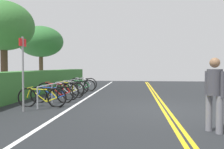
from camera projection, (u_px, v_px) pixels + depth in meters
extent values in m
cube|color=#232628|center=(165.00, 111.00, 7.66)|extent=(30.89, 13.92, 0.05)
cube|color=gold|center=(168.00, 110.00, 7.65)|extent=(27.80, 0.10, 0.00)
cube|color=gold|center=(163.00, 110.00, 7.66)|extent=(27.80, 0.10, 0.00)
cube|color=white|center=(71.00, 108.00, 7.98)|extent=(27.80, 0.12, 0.00)
cylinder|color=#9EA0A5|center=(37.00, 98.00, 7.79)|extent=(0.05, 0.05, 0.73)
cylinder|color=#9EA0A5|center=(52.00, 94.00, 9.15)|extent=(0.05, 0.05, 0.73)
cylinder|color=#9EA0A5|center=(63.00, 90.00, 10.52)|extent=(0.05, 0.05, 0.73)
cylinder|color=#9EA0A5|center=(71.00, 87.00, 11.88)|extent=(0.05, 0.05, 0.73)
cylinder|color=#9EA0A5|center=(78.00, 85.00, 13.24)|extent=(0.05, 0.05, 0.73)
cylinder|color=#9EA0A5|center=(83.00, 84.00, 14.60)|extent=(0.05, 0.05, 0.73)
cylinder|color=#9EA0A5|center=(67.00, 81.00, 11.18)|extent=(6.84, 0.04, 0.04)
torus|color=black|center=(27.00, 98.00, 8.27)|extent=(0.09, 0.70, 0.70)
torus|color=black|center=(57.00, 98.00, 8.22)|extent=(0.09, 0.70, 0.70)
cylinder|color=yellow|center=(38.00, 95.00, 8.25)|extent=(0.07, 0.61, 0.48)
cylinder|color=yellow|center=(40.00, 89.00, 8.24)|extent=(0.07, 0.72, 0.07)
cylinder|color=yellow|center=(48.00, 96.00, 8.23)|extent=(0.04, 0.17, 0.43)
cylinder|color=yellow|center=(52.00, 100.00, 8.23)|extent=(0.06, 0.38, 0.18)
cylinder|color=yellow|center=(53.00, 94.00, 8.22)|extent=(0.05, 0.26, 0.30)
cylinder|color=yellow|center=(29.00, 93.00, 8.26)|extent=(0.04, 0.14, 0.32)
cube|color=black|center=(50.00, 89.00, 8.22)|extent=(0.09, 0.20, 0.05)
cylinder|color=yellow|center=(30.00, 88.00, 8.25)|extent=(0.46, 0.05, 0.03)
torus|color=black|center=(39.00, 95.00, 9.20)|extent=(0.10, 0.68, 0.68)
torus|color=black|center=(65.00, 95.00, 9.16)|extent=(0.10, 0.68, 0.68)
cylinder|color=#1947B7|center=(48.00, 93.00, 9.18)|extent=(0.08, 0.60, 0.47)
cylinder|color=#1947B7|center=(50.00, 88.00, 9.17)|extent=(0.08, 0.71, 0.07)
cylinder|color=#1947B7|center=(57.00, 93.00, 9.17)|extent=(0.05, 0.17, 0.42)
cylinder|color=#1947B7|center=(60.00, 97.00, 9.17)|extent=(0.06, 0.38, 0.17)
cylinder|color=#1947B7|center=(62.00, 91.00, 9.16)|extent=(0.05, 0.26, 0.29)
cylinder|color=#1947B7|center=(40.00, 91.00, 9.19)|extent=(0.05, 0.14, 0.31)
cube|color=black|center=(59.00, 87.00, 9.16)|extent=(0.09, 0.20, 0.05)
cylinder|color=#1947B7|center=(41.00, 86.00, 9.18)|extent=(0.46, 0.06, 0.03)
torus|color=black|center=(45.00, 91.00, 10.01)|extent=(0.07, 0.78, 0.78)
torus|color=black|center=(70.00, 92.00, 9.91)|extent=(0.07, 0.78, 0.78)
cylinder|color=red|center=(54.00, 89.00, 9.97)|extent=(0.04, 0.62, 0.53)
cylinder|color=red|center=(56.00, 84.00, 9.95)|extent=(0.05, 0.74, 0.07)
cylinder|color=red|center=(63.00, 90.00, 9.94)|extent=(0.04, 0.18, 0.48)
cylinder|color=red|center=(66.00, 93.00, 9.93)|extent=(0.04, 0.39, 0.19)
cylinder|color=red|center=(67.00, 88.00, 9.92)|extent=(0.04, 0.27, 0.33)
cylinder|color=red|center=(46.00, 87.00, 10.00)|extent=(0.04, 0.14, 0.35)
cube|color=black|center=(64.00, 84.00, 9.92)|extent=(0.08, 0.20, 0.05)
cylinder|color=red|center=(47.00, 82.00, 9.98)|extent=(0.46, 0.03, 0.03)
torus|color=black|center=(55.00, 90.00, 10.87)|extent=(0.12, 0.72, 0.72)
torus|color=black|center=(77.00, 90.00, 10.67)|extent=(0.12, 0.72, 0.72)
cylinder|color=silver|center=(63.00, 88.00, 10.79)|extent=(0.09, 0.60, 0.49)
cylinder|color=silver|center=(65.00, 84.00, 10.77)|extent=(0.10, 0.71, 0.07)
cylinder|color=silver|center=(71.00, 89.00, 10.72)|extent=(0.05, 0.17, 0.44)
cylinder|color=silver|center=(73.00, 92.00, 10.70)|extent=(0.07, 0.38, 0.18)
cylinder|color=silver|center=(74.00, 87.00, 10.68)|extent=(0.06, 0.26, 0.30)
cylinder|color=silver|center=(57.00, 87.00, 10.85)|extent=(0.05, 0.14, 0.33)
cube|color=black|center=(72.00, 84.00, 10.70)|extent=(0.10, 0.21, 0.05)
cylinder|color=silver|center=(58.00, 82.00, 10.83)|extent=(0.46, 0.07, 0.03)
torus|color=black|center=(61.00, 88.00, 11.85)|extent=(0.25, 0.68, 0.70)
torus|color=black|center=(78.00, 89.00, 11.49)|extent=(0.25, 0.68, 0.70)
cylinder|color=yellow|center=(67.00, 87.00, 11.71)|extent=(0.19, 0.54, 0.47)
cylinder|color=yellow|center=(68.00, 83.00, 11.68)|extent=(0.22, 0.64, 0.07)
cylinder|color=yellow|center=(73.00, 87.00, 11.59)|extent=(0.08, 0.16, 0.43)
cylinder|color=yellow|center=(75.00, 90.00, 11.56)|extent=(0.13, 0.35, 0.18)
cylinder|color=yellow|center=(76.00, 86.00, 11.52)|extent=(0.10, 0.24, 0.29)
cylinder|color=yellow|center=(62.00, 85.00, 11.83)|extent=(0.07, 0.14, 0.31)
cube|color=black|center=(74.00, 83.00, 11.56)|extent=(0.13, 0.21, 0.05)
cylinder|color=yellow|center=(63.00, 81.00, 11.80)|extent=(0.45, 0.16, 0.03)
torus|color=black|center=(63.00, 87.00, 12.50)|extent=(0.10, 0.70, 0.70)
torus|color=black|center=(82.00, 87.00, 12.33)|extent=(0.10, 0.70, 0.70)
cylinder|color=silver|center=(70.00, 86.00, 12.44)|extent=(0.07, 0.60, 0.48)
cylinder|color=silver|center=(71.00, 82.00, 12.42)|extent=(0.08, 0.71, 0.07)
cylinder|color=silver|center=(77.00, 86.00, 12.38)|extent=(0.05, 0.17, 0.43)
cylinder|color=silver|center=(79.00, 89.00, 12.37)|extent=(0.06, 0.38, 0.18)
cylinder|color=silver|center=(80.00, 85.00, 12.35)|extent=(0.05, 0.26, 0.29)
cylinder|color=silver|center=(64.00, 84.00, 12.49)|extent=(0.04, 0.14, 0.32)
cube|color=black|center=(78.00, 82.00, 12.36)|extent=(0.09, 0.20, 0.05)
cylinder|color=silver|center=(65.00, 81.00, 12.47)|extent=(0.46, 0.05, 0.03)
torus|color=black|center=(72.00, 86.00, 13.13)|extent=(0.29, 0.67, 0.69)
torus|color=black|center=(89.00, 86.00, 13.38)|extent=(0.29, 0.67, 0.69)
cylinder|color=#198C38|center=(78.00, 85.00, 13.22)|extent=(0.23, 0.55, 0.47)
cylinder|color=#198C38|center=(80.00, 81.00, 13.23)|extent=(0.26, 0.65, 0.07)
cylinder|color=#198C38|center=(84.00, 85.00, 13.30)|extent=(0.09, 0.17, 0.42)
cylinder|color=#198C38|center=(86.00, 87.00, 13.34)|extent=(0.16, 0.35, 0.18)
cylinder|color=#198C38|center=(88.00, 84.00, 13.34)|extent=(0.12, 0.24, 0.29)
cylinder|color=#198C38|center=(73.00, 84.00, 13.14)|extent=(0.08, 0.14, 0.31)
cube|color=black|center=(86.00, 81.00, 13.31)|extent=(0.14, 0.22, 0.05)
cylinder|color=#198C38|center=(74.00, 80.00, 13.15)|extent=(0.44, 0.18, 0.03)
torus|color=black|center=(76.00, 84.00, 14.27)|extent=(0.19, 0.77, 0.77)
torus|color=black|center=(91.00, 84.00, 14.00)|extent=(0.19, 0.77, 0.77)
cylinder|color=silver|center=(81.00, 83.00, 14.17)|extent=(0.13, 0.56, 0.52)
cylinder|color=silver|center=(82.00, 79.00, 14.14)|extent=(0.15, 0.67, 0.07)
cylinder|color=silver|center=(86.00, 83.00, 14.08)|extent=(0.06, 0.17, 0.47)
cylinder|color=silver|center=(88.00, 86.00, 14.05)|extent=(0.10, 0.36, 0.19)
cylinder|color=silver|center=(89.00, 82.00, 14.03)|extent=(0.08, 0.25, 0.32)
cylinder|color=silver|center=(76.00, 81.00, 14.25)|extent=(0.06, 0.14, 0.35)
cube|color=black|center=(87.00, 79.00, 14.05)|extent=(0.11, 0.21, 0.05)
cylinder|color=silver|center=(77.00, 78.00, 14.23)|extent=(0.46, 0.11, 0.03)
cylinder|color=slate|center=(209.00, 113.00, 5.16)|extent=(0.14, 0.14, 0.80)
cylinder|color=slate|center=(219.00, 115.00, 4.92)|extent=(0.14, 0.14, 0.80)
cylinder|color=#3F3F47|center=(215.00, 82.00, 5.02)|extent=(0.32, 0.32, 0.56)
sphere|color=#8C6647|center=(215.00, 63.00, 5.00)|extent=(0.22, 0.22, 0.22)
cylinder|color=#3F3F47|center=(207.00, 83.00, 5.19)|extent=(0.09, 0.09, 0.55)
cylinder|color=#3F3F47|center=(223.00, 85.00, 4.84)|extent=(0.09, 0.09, 0.55)
cylinder|color=gray|center=(23.00, 74.00, 7.36)|extent=(0.06, 0.06, 2.35)
cube|color=red|center=(23.00, 42.00, 7.33)|extent=(0.36, 0.07, 0.24)
cube|color=#387533|center=(40.00, 82.00, 12.88)|extent=(15.84, 1.04, 1.20)
cylinder|color=#473323|center=(4.00, 71.00, 12.50)|extent=(0.36, 0.36, 2.41)
ellipsoid|color=#387533|center=(4.00, 26.00, 12.43)|extent=(3.17, 3.17, 2.60)
cylinder|color=brown|center=(41.00, 70.00, 18.20)|extent=(0.31, 0.31, 2.28)
ellipsoid|color=#2D6B30|center=(41.00, 42.00, 18.13)|extent=(3.43, 3.43, 2.37)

